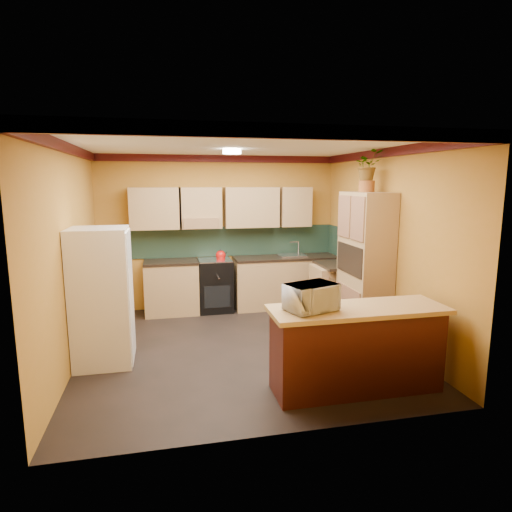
% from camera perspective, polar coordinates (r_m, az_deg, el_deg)
% --- Properties ---
extents(room_shell, '(4.24, 4.24, 2.72)m').
position_cam_1_polar(room_shell, '(5.86, -2.48, 8.35)').
color(room_shell, black).
rests_on(room_shell, ground).
extents(base_cabinets_back, '(3.65, 0.60, 0.88)m').
position_cam_1_polar(base_cabinets_back, '(7.65, -0.82, -3.77)').
color(base_cabinets_back, tan).
rests_on(base_cabinets_back, ground).
extents(countertop_back, '(3.65, 0.62, 0.04)m').
position_cam_1_polar(countertop_back, '(7.55, -0.82, -0.38)').
color(countertop_back, black).
rests_on(countertop_back, base_cabinets_back).
extents(stove, '(0.58, 0.58, 0.91)m').
position_cam_1_polar(stove, '(7.55, -5.48, -3.88)').
color(stove, black).
rests_on(stove, ground).
extents(kettle, '(0.19, 0.19, 0.18)m').
position_cam_1_polar(kettle, '(7.40, -4.73, 0.17)').
color(kettle, '#B30F0B').
rests_on(kettle, stove).
extents(sink, '(0.48, 0.40, 0.03)m').
position_cam_1_polar(sink, '(7.74, 4.81, 0.09)').
color(sink, silver).
rests_on(sink, countertop_back).
extents(base_cabinets_right, '(0.60, 0.80, 0.88)m').
position_cam_1_polar(base_cabinets_right, '(7.22, 10.80, -4.76)').
color(base_cabinets_right, tan).
rests_on(base_cabinets_right, ground).
extents(countertop_right, '(0.62, 0.80, 0.04)m').
position_cam_1_polar(countertop_right, '(7.12, 10.92, -1.18)').
color(countertop_right, black).
rests_on(countertop_right, base_cabinets_right).
extents(fridge, '(0.68, 0.66, 1.70)m').
position_cam_1_polar(fridge, '(5.59, -19.90, -5.16)').
color(fridge, white).
rests_on(fridge, ground).
extents(pantry, '(0.48, 0.90, 2.10)m').
position_cam_1_polar(pantry, '(6.37, 14.31, -1.22)').
color(pantry, tan).
rests_on(pantry, ground).
extents(fern_pot, '(0.22, 0.22, 0.16)m').
position_cam_1_polar(fern_pot, '(6.31, 14.54, 8.99)').
color(fern_pot, '#975424').
rests_on(fern_pot, pantry).
extents(fern, '(0.42, 0.37, 0.42)m').
position_cam_1_polar(fern, '(6.31, 14.66, 11.64)').
color(fern, tan).
rests_on(fern, fern_pot).
extents(breakfast_bar, '(1.80, 0.55, 0.88)m').
position_cam_1_polar(breakfast_bar, '(4.85, 13.22, -12.22)').
color(breakfast_bar, '#471B10').
rests_on(breakfast_bar, ground).
extents(bar_top, '(1.90, 0.65, 0.05)m').
position_cam_1_polar(bar_top, '(4.69, 13.44, -6.95)').
color(bar_top, tan).
rests_on(bar_top, breakfast_bar).
extents(microwave, '(0.59, 0.50, 0.28)m').
position_cam_1_polar(microwave, '(4.45, 7.36, -5.46)').
color(microwave, white).
rests_on(microwave, bar_top).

